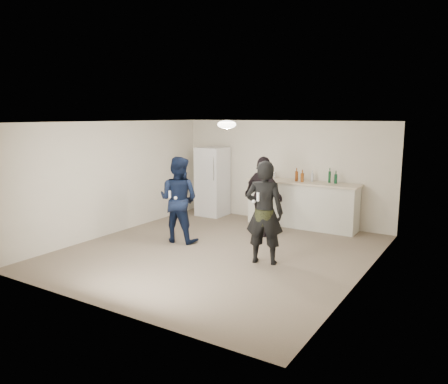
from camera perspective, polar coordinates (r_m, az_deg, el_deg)
The scene contains 21 objects.
floor at distance 8.61m, azimuth -0.71°, elevation -7.76°, with size 6.00×6.00×0.00m, color #6B5B4C.
ceiling at distance 8.20m, azimuth -0.75°, elevation 9.12°, with size 6.00×6.00×0.00m, color silver.
wall_back at distance 10.94m, azimuth 7.77°, elevation 2.68°, with size 6.00×6.00×0.00m, color beige.
wall_front at distance 6.06m, azimuth -16.22°, elevation -3.53°, with size 6.00×6.00×0.00m, color beige.
wall_left at distance 10.05m, azimuth -14.07°, elevation 1.83°, with size 6.00×6.00×0.00m, color beige.
wall_right at distance 7.24m, azimuth 17.95°, elevation -1.44°, with size 6.00×6.00×0.00m, color beige.
counter at distance 10.51m, azimuth 10.14°, elevation -1.69°, with size 2.60×0.56×1.05m, color beige.
counter_top at distance 10.41m, azimuth 10.23°, elevation 1.24°, with size 2.68×0.64×0.04m, color beige.
fridge at distance 11.52m, azimuth -1.52°, elevation 1.37°, with size 0.70×0.70×1.80m, color white.
fridge_handle at distance 11.01m, azimuth -1.37°, elevation 3.07°, with size 0.02×0.02×0.60m, color silver.
ceiling_dome at distance 8.46m, azimuth 0.36°, elevation 8.81°, with size 0.36×0.36×0.16m, color white.
shaker at distance 10.81m, azimuth 6.64°, elevation 2.21°, with size 0.08×0.08×0.17m, color silver.
man at distance 9.13m, azimuth -5.96°, elevation -0.98°, with size 0.87×0.68×1.79m, color #101F43.
woman at distance 7.76m, azimuth 5.29°, elevation -2.69°, with size 0.68×0.44×1.85m, color black.
camo_shorts at distance 7.78m, azimuth 5.28°, elevation -3.24°, with size 0.34×0.34×0.28m, color #2D3317.
spectator at distance 9.55m, azimuth 5.13°, elevation -0.60°, with size 1.03×0.43×1.75m, color black.
remote_man at distance 8.89m, azimuth -7.08°, elevation -0.29°, with size 0.04×0.04×0.15m, color white.
nunchuk_man at distance 8.85m, azimuth -6.35°, elevation -0.78°, with size 0.07×0.07×0.07m, color white.
remote_woman at distance 7.47m, azimuth 4.47°, elevation -0.63°, with size 0.04×0.04×0.15m, color white.
nunchuk_woman at distance 7.57m, azimuth 3.89°, elevation -1.27°, with size 0.07×0.07×0.07m, color silver.
bottle_cluster at distance 10.35m, azimuth 11.67°, elevation 1.88°, with size 0.97×0.28×0.26m.
Camera 1 is at (4.42, -6.91, 2.62)m, focal length 35.00 mm.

